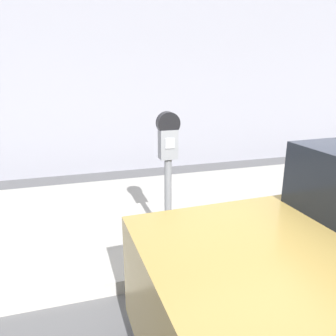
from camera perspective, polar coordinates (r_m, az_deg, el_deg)
sidewalk at (r=4.47m, az=0.40°, el=-7.78°), size 24.00×2.80×0.14m
building_facade at (r=6.48m, az=-6.37°, el=21.31°), size 24.00×0.30×4.90m
parking_meter at (r=3.26m, az=0.00°, el=1.99°), size 0.22×0.13×1.41m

